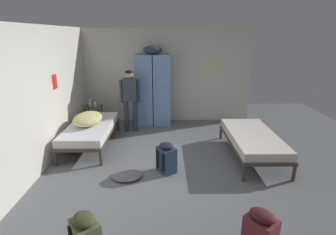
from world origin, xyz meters
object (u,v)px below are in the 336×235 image
object	(u,v)px
bed_left_rear	(91,129)
clothes_pile_grey	(127,175)
bedding_heap	(88,119)
shelf_unit	(94,114)
person_traveler	(130,95)
lotion_bottle	(95,104)
bed_right	(252,139)
backpack_navy	(167,158)
water_bottle	(90,102)
locker_bank	(153,89)
backpack_maroon	(260,234)

from	to	relation	value
bed_left_rear	clothes_pile_grey	xyz separation A→B (m)	(0.96, -1.36, -0.34)
clothes_pile_grey	bedding_heap	bearing A→B (deg)	126.23
shelf_unit	person_traveler	world-z (taller)	person_traveler
bed_left_rear	bedding_heap	distance (m)	0.24
lotion_bottle	bed_right	bearing A→B (deg)	-26.39
shelf_unit	backpack_navy	world-z (taller)	shelf_unit
shelf_unit	bedding_heap	size ratio (longest dim) A/B	0.67
water_bottle	bed_left_rear	bearing A→B (deg)	-75.09
person_traveler	lotion_bottle	size ratio (longest dim) A/B	9.70
person_traveler	clothes_pile_grey	xyz separation A→B (m)	(0.20, -2.24, -0.88)
locker_bank	bed_left_rear	bearing A→B (deg)	-131.75
bed_right	clothes_pile_grey	world-z (taller)	bed_right
backpack_maroon	clothes_pile_grey	bearing A→B (deg)	136.17
bedding_heap	lotion_bottle	distance (m)	1.17
bed_right	bed_left_rear	world-z (taller)	same
person_traveler	backpack_navy	size ratio (longest dim) A/B	2.77
locker_bank	water_bottle	xyz separation A→B (m)	(-1.63, -0.22, -0.30)
bed_right	water_bottle	size ratio (longest dim) A/B	8.34
bedding_heap	water_bottle	bearing A→B (deg)	103.14
shelf_unit	water_bottle	distance (m)	0.34
bed_left_rear	bedding_heap	world-z (taller)	bedding_heap
shelf_unit	bedding_heap	bearing A→B (deg)	-80.32
bed_left_rear	bed_right	bearing A→B (deg)	-9.64
backpack_navy	locker_bank	bearing A→B (deg)	97.55
water_bottle	bedding_heap	bearing A→B (deg)	-76.86
shelf_unit	clothes_pile_grey	xyz separation A→B (m)	(1.21, -2.57, -0.31)
bed_right	lotion_bottle	size ratio (longest dim) A/B	12.08
bed_left_rear	backpack_navy	world-z (taller)	backpack_navy
person_traveler	backpack_navy	bearing A→B (deg)	-66.49
lotion_bottle	clothes_pile_grey	size ratio (longest dim) A/B	0.31
backpack_maroon	backpack_navy	xyz separation A→B (m)	(-1.00, 1.82, 0.00)
locker_bank	person_traveler	world-z (taller)	locker_bank
person_traveler	water_bottle	bearing A→B (deg)	162.00
backpack_maroon	person_traveler	bearing A→B (deg)	116.08
bed_right	water_bottle	world-z (taller)	water_bottle
water_bottle	shelf_unit	bearing A→B (deg)	-14.04
backpack_navy	clothes_pile_grey	xyz separation A→B (m)	(-0.69, -0.20, -0.22)
bed_right	person_traveler	xyz separation A→B (m)	(-2.58, 1.45, 0.54)
person_traveler	clothes_pile_grey	size ratio (longest dim) A/B	2.99
bedding_heap	clothes_pile_grey	size ratio (longest dim) A/B	1.68
bedding_heap	backpack_maroon	distance (m)	4.05
bed_right	clothes_pile_grey	distance (m)	2.53
bed_left_rear	backpack_maroon	size ratio (longest dim) A/B	3.45
locker_bank	lotion_bottle	xyz separation A→B (m)	(-1.48, -0.28, -0.33)
backpack_maroon	clothes_pile_grey	distance (m)	2.35
water_bottle	lotion_bottle	xyz separation A→B (m)	(0.15, -0.06, -0.03)
locker_bank	water_bottle	bearing A→B (deg)	-172.34
locker_bank	water_bottle	world-z (taller)	locker_bank
lotion_bottle	backpack_maroon	bearing A→B (deg)	-55.73
bed_left_rear	backpack_navy	distance (m)	2.02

